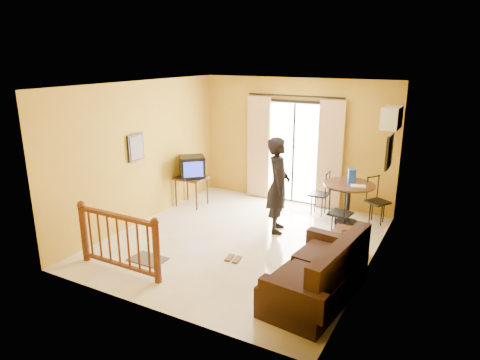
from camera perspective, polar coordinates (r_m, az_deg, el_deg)
The scene contains 19 objects.
ground at distance 7.91m, azimuth 0.24°, elevation -8.08°, with size 5.00×5.00×0.00m, color beige.
room_shell at distance 7.36m, azimuth 0.26°, elevation 4.06°, with size 5.00×5.00×5.00m.
balcony_door at distance 9.64m, azimuth 7.14°, elevation 3.77°, with size 2.25×0.14×2.46m.
tv_table at distance 9.57m, azimuth -6.50°, elevation -0.04°, with size 0.66×0.55×0.66m.
television at distance 9.47m, azimuth -6.41°, elevation 1.76°, with size 0.71×0.70×0.47m.
picture_left at distance 8.50m, azimuth -13.71°, elevation 4.22°, with size 0.05×0.42×0.52m.
dining_table at distance 8.72m, azimuth 14.30°, elevation -1.54°, with size 1.00×1.00×0.83m.
water_jug at distance 8.65m, azimuth 14.69°, elevation 0.47°, with size 0.16×0.16×0.29m, color #1233AD.
serving_tray at distance 8.54m, azimuth 15.47°, elevation -0.76°, with size 0.28×0.18×0.02m, color beige.
dining_chairs at distance 8.89m, azimuth 13.66°, elevation -5.71°, with size 1.67×1.50×0.95m.
air_conditioner at distance 8.46m, azimuth 19.52°, elevation 7.83°, with size 0.31×0.60×0.40m.
botanical_print at distance 7.90m, azimuth 19.27°, elevation 3.59°, with size 0.05×0.50×0.60m.
coffee_table at distance 7.29m, azimuth 13.77°, elevation -8.33°, with size 0.54×0.97×0.43m.
bowl at distance 7.27m, azimuth 13.99°, elevation -6.93°, with size 0.18×0.18×0.06m, color #53341C.
sofa at distance 6.12m, azimuth 10.56°, elevation -12.61°, with size 1.08×2.00×0.91m.
standing_person at distance 8.06m, azimuth 5.10°, elevation -0.70°, with size 0.67×0.44×1.83m, color black.
stair_balustrade at distance 6.92m, azimuth -15.95°, elevation -7.39°, with size 1.63×0.13×1.04m.
doormat at distance 7.38m, azimuth -12.19°, elevation -10.28°, with size 0.60×0.40×0.02m, color #4E443F.
sandals at distance 7.23m, azimuth -0.92°, elevation -10.44°, with size 0.28×0.26×0.03m.
Camera 1 is at (3.40, -6.33, 3.29)m, focal length 32.00 mm.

